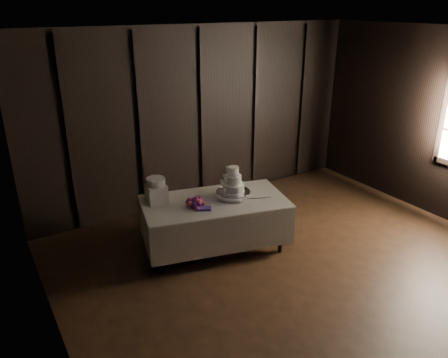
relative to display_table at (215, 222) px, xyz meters
The scene contains 8 objects.
room 2.27m from the display_table, 69.77° to the right, with size 6.08×7.08×3.08m.
display_table is the anchor object (origin of this frame).
cake_stand 0.48m from the display_table, ahead, with size 0.48×0.48×0.09m, color silver.
wedding_cake 0.63m from the display_table, 12.30° to the right, with size 0.35×0.31×0.37m.
bouquet 0.52m from the display_table, behind, with size 0.31×0.41×0.20m, color #BC4E4C, non-canonical shape.
box_pedestal 0.92m from the display_table, 152.05° to the left, with size 0.26×0.26×0.25m, color white.
small_cake 1.02m from the display_table, 152.05° to the left, with size 0.26×0.26×0.10m, color white.
cake_knife 0.67m from the display_table, 25.52° to the right, with size 0.37×0.02×0.01m, color silver.
Camera 1 is at (-3.43, -2.88, 3.31)m, focal length 35.00 mm.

